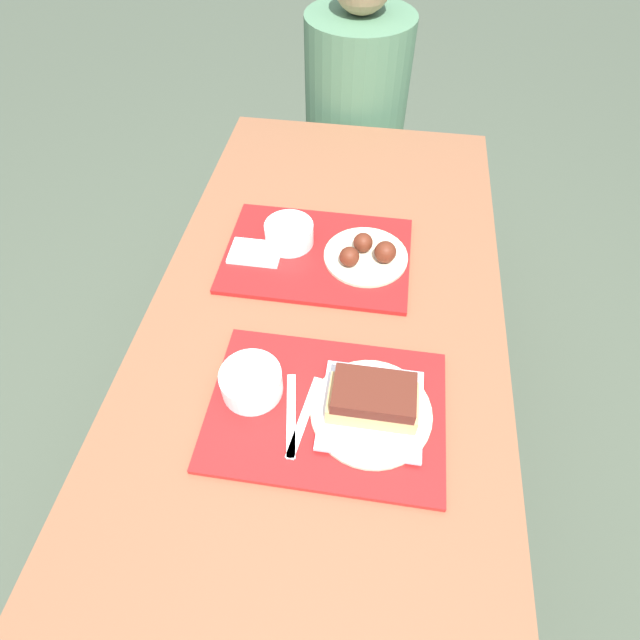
{
  "coord_description": "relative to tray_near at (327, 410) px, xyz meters",
  "views": [
    {
      "loc": [
        0.09,
        -0.59,
        1.57
      ],
      "look_at": [
        -0.0,
        0.04,
        0.78
      ],
      "focal_mm": 28.0,
      "sensor_mm": 36.0,
      "label": 1
    }
  ],
  "objects": [
    {
      "name": "bowl_coleslaw_far",
      "position": [
        -0.15,
        0.44,
        0.04
      ],
      "size": [
        0.12,
        0.12,
        0.05
      ],
      "color": "white",
      "rests_on": "tray_far"
    },
    {
      "name": "plastic_fork_near",
      "position": [
        -0.06,
        -0.02,
        0.01
      ],
      "size": [
        0.05,
        0.17,
        0.0
      ],
      "color": "white",
      "rests_on": "tray_near"
    },
    {
      "name": "napkin_far",
      "position": [
        -0.22,
        0.38,
        0.01
      ],
      "size": [
        0.12,
        0.08,
        0.01
      ],
      "color": "white",
      "rests_on": "tray_far"
    },
    {
      "name": "bowl_coleslaw_near",
      "position": [
        -0.14,
        0.02,
        0.04
      ],
      "size": [
        0.12,
        0.12,
        0.05
      ],
      "color": "white",
      "rests_on": "tray_near"
    },
    {
      "name": "picnic_bench_far",
      "position": [
        -0.04,
        1.23,
        -0.37
      ],
      "size": [
        0.73,
        0.28,
        0.45
      ],
      "color": "brown",
      "rests_on": "ground_plane"
    },
    {
      "name": "plastic_knife_near",
      "position": [
        -0.04,
        -0.02,
        0.01
      ],
      "size": [
        0.04,
        0.17,
        0.0
      ],
      "color": "white",
      "rests_on": "tray_near"
    },
    {
      "name": "ground_plane",
      "position": [
        -0.04,
        0.14,
        -0.74
      ],
      "size": [
        12.0,
        12.0,
        0.0
      ],
      "primitive_type": "plane",
      "color": "#424C3D"
    },
    {
      "name": "picnic_table",
      "position": [
        -0.04,
        0.14,
        -0.1
      ],
      "size": [
        0.77,
        1.72,
        0.74
      ],
      "color": "brown",
      "rests_on": "ground_plane"
    },
    {
      "name": "tray_far",
      "position": [
        -0.08,
        0.41,
        0.0
      ],
      "size": [
        0.44,
        0.31,
        0.01
      ],
      "color": "red",
      "rests_on": "picnic_table"
    },
    {
      "name": "brisket_sandwich_plate",
      "position": [
        0.08,
        0.0,
        0.04
      ],
      "size": [
        0.22,
        0.22,
        0.08
      ],
      "color": "beige",
      "rests_on": "tray_near"
    },
    {
      "name": "wings_plate_far",
      "position": [
        0.04,
        0.4,
        0.02
      ],
      "size": [
        0.2,
        0.2,
        0.06
      ],
      "color": "beige",
      "rests_on": "tray_far"
    },
    {
      "name": "person_seated_across",
      "position": [
        -0.07,
        1.23,
        -0.0
      ],
      "size": [
        0.35,
        0.35,
        0.71
      ],
      "color": "#477051",
      "rests_on": "picnic_bench_far"
    },
    {
      "name": "tray_near",
      "position": [
        0.0,
        0.0,
        0.0
      ],
      "size": [
        0.44,
        0.31,
        0.01
      ],
      "color": "red",
      "rests_on": "picnic_table"
    },
    {
      "name": "condiment_packet",
      "position": [
        0.02,
        0.07,
        0.01
      ],
      "size": [
        0.04,
        0.03,
        0.01
      ],
      "color": "#3F3F47",
      "rests_on": "tray_near"
    }
  ]
}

